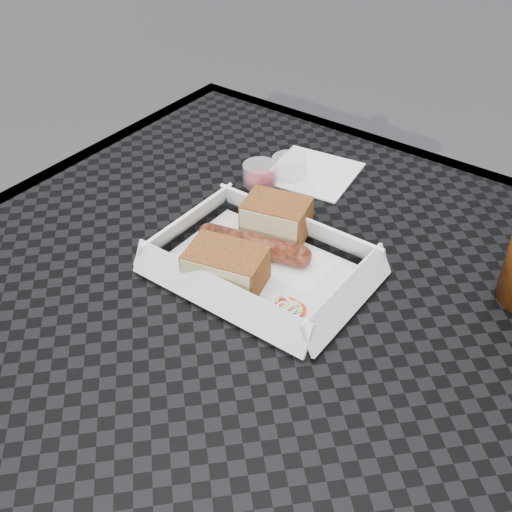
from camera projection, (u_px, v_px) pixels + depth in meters
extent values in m
cube|color=black|center=(257.00, 281.00, 0.76)|extent=(0.80, 0.80, 0.01)
cube|color=black|center=(402.00, 156.00, 1.01)|extent=(0.80, 0.03, 0.03)
cube|color=black|center=(46.00, 184.00, 0.95)|extent=(0.03, 0.80, 0.03)
cylinder|color=black|center=(222.00, 264.00, 1.38)|extent=(0.03, 0.03, 0.73)
cube|color=white|center=(261.00, 270.00, 0.77)|extent=(0.22, 0.15, 0.00)
cylinder|color=maroon|center=(254.00, 245.00, 0.78)|extent=(0.12, 0.06, 0.03)
sphere|color=maroon|center=(301.00, 256.00, 0.76)|extent=(0.03, 0.03, 0.03)
sphere|color=maroon|center=(209.00, 234.00, 0.80)|extent=(0.03, 0.03, 0.03)
cube|color=brown|center=(276.00, 219.00, 0.80)|extent=(0.09, 0.07, 0.05)
cube|color=brown|center=(226.00, 267.00, 0.73)|extent=(0.10, 0.08, 0.05)
cylinder|color=#E9380A|center=(280.00, 309.00, 0.71)|extent=(0.02, 0.02, 0.00)
torus|color=white|center=(283.00, 314.00, 0.70)|extent=(0.02, 0.02, 0.00)
cube|color=#B2D17F|center=(289.00, 312.00, 0.70)|extent=(0.02, 0.02, 0.00)
cube|color=white|center=(313.00, 173.00, 0.94)|extent=(0.14, 0.14, 0.00)
cylinder|color=maroon|center=(260.00, 174.00, 0.91)|extent=(0.05, 0.05, 0.03)
cylinder|color=silver|center=(289.00, 167.00, 0.93)|extent=(0.05, 0.05, 0.03)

